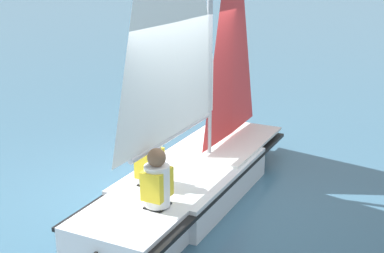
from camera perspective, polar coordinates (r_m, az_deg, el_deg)
ground_plane at (r=7.67m, az=0.00°, el=-7.40°), size 260.00×260.00×0.00m
sailboat_main at (r=7.34m, az=-0.02°, el=-1.19°), size 3.56×4.33×5.82m
sailor_helm at (r=6.91m, az=-4.53°, el=-4.64°), size 0.42×0.43×1.16m
sailor_crew at (r=6.31m, az=-3.73°, el=-7.00°), size 0.42×0.43×1.16m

